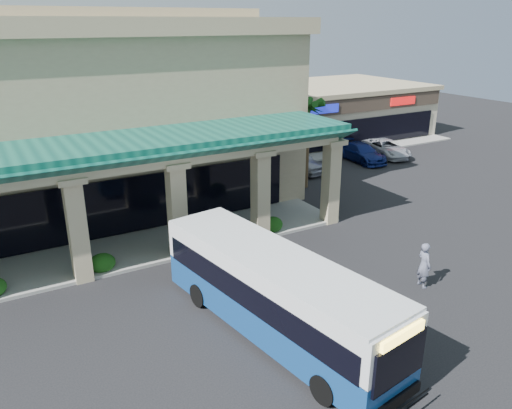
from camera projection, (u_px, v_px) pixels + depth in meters
ground at (291, 288)px, 21.23m from camera, size 110.00×110.00×0.00m
main_building at (22, 114)px, 28.54m from camera, size 30.80×14.80×11.35m
arcade at (57, 210)px, 22.04m from camera, size 30.00×6.20×5.70m
strip_mall at (309, 111)px, 48.31m from camera, size 22.50×12.50×4.90m
palm_0 at (307, 140)px, 33.01m from camera, size 2.40×2.40×6.60m
palm_1 at (294, 136)px, 36.05m from camera, size 2.40×2.40×5.80m
broadleaf_tree at (238, 133)px, 39.36m from camera, size 2.60×2.60×4.81m
transit_bus at (274, 295)px, 17.71m from camera, size 4.20×11.34×3.09m
pedestrian at (424, 265)px, 21.08m from camera, size 0.60×0.81×2.01m
car_silver at (297, 161)px, 37.44m from camera, size 2.85×5.13×1.65m
car_red at (361, 153)px, 40.21m from camera, size 2.25×5.02×1.43m
car_gray at (386, 148)px, 41.63m from camera, size 3.20×5.38×1.40m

